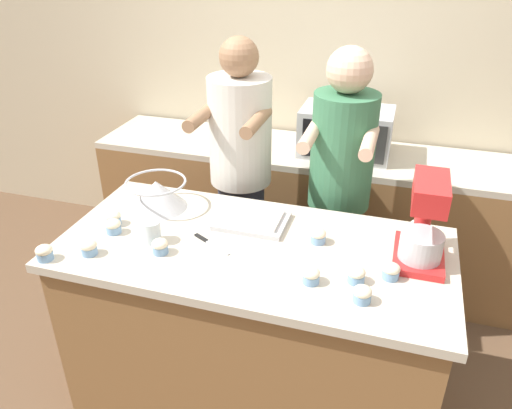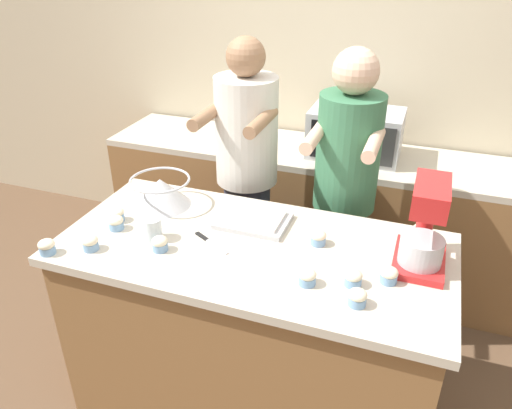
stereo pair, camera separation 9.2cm
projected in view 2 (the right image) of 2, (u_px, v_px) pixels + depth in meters
ground_plane at (253, 397)px, 2.60m from camera, size 16.00×16.00×0.00m
back_wall at (336, 68)px, 3.26m from camera, size 10.00×0.06×2.70m
island_counter at (253, 328)px, 2.37m from camera, size 1.69×0.81×0.94m
back_counter at (315, 212)px, 3.40m from camera, size 2.80×0.60×0.90m
person_left at (247, 184)px, 2.80m from camera, size 0.35×0.51×1.69m
person_right at (344, 200)px, 2.63m from camera, size 0.34×0.50×1.68m
stand_mixer at (425, 230)px, 1.95m from camera, size 0.20×0.30×0.37m
mixing_bowl at (161, 191)px, 2.43m from camera, size 0.29×0.29×0.14m
baking_tray at (253, 220)px, 2.30m from camera, size 0.32×0.24×0.04m
microwave_oven at (355, 133)px, 3.05m from camera, size 0.55×0.35×0.29m
drinking_glass at (153, 229)px, 2.17m from camera, size 0.08×0.08×0.10m
knife at (209, 242)px, 2.17m from camera, size 0.20×0.12×0.01m
cupcake_0 at (389, 275)px, 1.91m from camera, size 0.07×0.07×0.07m
cupcake_1 at (307, 277)px, 1.89m from camera, size 0.07×0.07×0.07m
cupcake_2 at (47, 247)px, 2.08m from camera, size 0.07×0.07×0.07m
cupcake_3 at (116, 223)px, 2.25m from camera, size 0.07×0.07×0.07m
cupcake_4 at (318, 237)px, 2.14m from camera, size 0.07×0.07×0.07m
cupcake_5 at (357, 297)px, 1.79m from camera, size 0.07×0.07×0.07m
cupcake_6 at (160, 244)px, 2.10m from camera, size 0.07×0.07×0.07m
cupcake_7 at (353, 278)px, 1.89m from camera, size 0.07×0.07×0.07m
cupcake_8 at (420, 231)px, 2.18m from camera, size 0.07×0.07×0.07m
cupcake_9 at (90, 243)px, 2.10m from camera, size 0.07×0.07×0.07m
cupcake_10 at (117, 214)px, 2.32m from camera, size 0.07×0.07×0.07m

